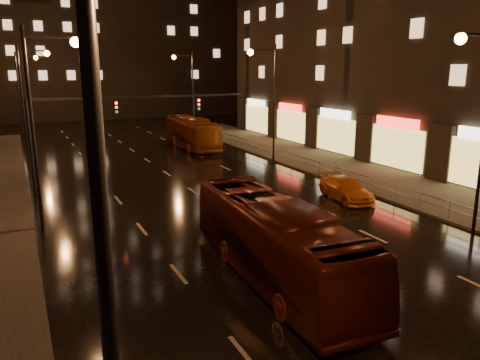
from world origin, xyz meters
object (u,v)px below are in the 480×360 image
object	(u,v)px
bus_curb	(192,133)
taxi_far	(346,189)
bus_red	(275,241)
taxi_near	(291,208)

from	to	relation	value
bus_curb	taxi_far	size ratio (longest dim) A/B	2.40
bus_red	taxi_far	bearing A→B (deg)	42.91
bus_red	taxi_near	bearing A→B (deg)	57.03
taxi_far	bus_curb	bearing A→B (deg)	102.64
bus_curb	taxi_near	xyz separation A→B (m)	(-3.18, -24.63, -0.96)
bus_red	taxi_far	size ratio (longest dim) A/B	2.42
bus_red	taxi_far	distance (m)	12.62
bus_red	taxi_near	size ratio (longest dim) A/B	3.22
taxi_near	taxi_far	world-z (taller)	taxi_far
bus_red	bus_curb	xyz separation A→B (m)	(7.72, 30.79, -0.02)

